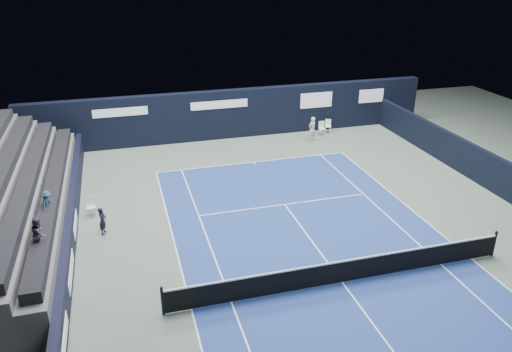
# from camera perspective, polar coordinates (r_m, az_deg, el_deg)

# --- Properties ---
(ground) EXTENTS (48.00, 48.00, 0.00)m
(ground) POSITION_cam_1_polar(r_m,az_deg,el_deg) (20.16, 7.41, -8.75)
(ground) COLOR #506054
(ground) RESTS_ON ground
(court_surface) EXTENTS (10.97, 23.77, 0.01)m
(court_surface) POSITION_cam_1_polar(r_m,az_deg,el_deg) (18.67, 9.82, -11.89)
(court_surface) COLOR navy
(court_surface) RESTS_ON ground
(enclosure_wall_right) EXTENTS (0.30, 22.00, 1.80)m
(enclosure_wall_right) POSITION_cam_1_polar(r_m,az_deg,el_deg) (28.04, 24.37, 0.98)
(enclosure_wall_right) COLOR black
(enclosure_wall_right) RESTS_ON ground
(folding_chair_back_a) EXTENTS (0.43, 0.45, 0.88)m
(folding_chair_back_a) POSITION_cam_1_polar(r_m,az_deg,el_deg) (33.15, 7.52, 5.73)
(folding_chair_back_a) COLOR white
(folding_chair_back_a) RESTS_ON ground
(folding_chair_back_b) EXTENTS (0.48, 0.48, 0.86)m
(folding_chair_back_b) POSITION_cam_1_polar(r_m,az_deg,el_deg) (33.68, 8.24, 5.81)
(folding_chair_back_b) COLOR white
(folding_chair_back_b) RESTS_ON ground
(line_judge_chair) EXTENTS (0.39, 0.38, 0.88)m
(line_judge_chair) POSITION_cam_1_polar(r_m,az_deg,el_deg) (23.79, -18.38, -3.11)
(line_judge_chair) COLOR white
(line_judge_chair) RESTS_ON ground
(line_judge) EXTENTS (0.42, 0.51, 1.21)m
(line_judge) POSITION_cam_1_polar(r_m,az_deg,el_deg) (22.00, -17.13, -4.91)
(line_judge) COLOR black
(line_judge) RESTS_ON ground
(court_markings) EXTENTS (11.03, 23.83, 0.00)m
(court_markings) POSITION_cam_1_polar(r_m,az_deg,el_deg) (18.66, 9.83, -11.87)
(court_markings) COLOR white
(court_markings) RESTS_ON court_surface
(tennis_net) EXTENTS (12.90, 0.10, 1.10)m
(tennis_net) POSITION_cam_1_polar(r_m,az_deg,el_deg) (18.38, 9.93, -10.61)
(tennis_net) COLOR black
(tennis_net) RESTS_ON ground
(back_sponsor_wall) EXTENTS (26.00, 0.63, 3.10)m
(back_sponsor_wall) POSITION_cam_1_polar(r_m,az_deg,el_deg) (32.16, -2.52, 7.15)
(back_sponsor_wall) COLOR black
(back_sponsor_wall) RESTS_ON ground
(side_barrier_left) EXTENTS (0.33, 22.00, 1.20)m
(side_barrier_left) POSITION_cam_1_polar(r_m,az_deg,el_deg) (22.10, -20.36, -5.26)
(side_barrier_left) COLOR black
(side_barrier_left) RESTS_ON ground
(tennis_player) EXTENTS (0.67, 0.90, 1.57)m
(tennis_player) POSITION_cam_1_polar(r_m,az_deg,el_deg) (31.79, 6.43, 5.37)
(tennis_player) COLOR silver
(tennis_player) RESTS_ON ground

